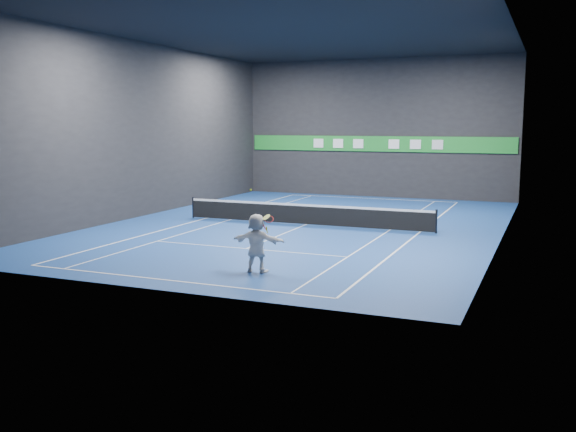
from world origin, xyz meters
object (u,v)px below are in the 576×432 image
at_px(player, 257,243).
at_px(tennis_ball, 251,190).
at_px(tennis_net, 305,214).
at_px(tennis_racket, 268,221).

xyz_separation_m(player, tennis_ball, (-0.25, 0.08, 1.72)).
distance_m(tennis_ball, tennis_net, 10.13).
xyz_separation_m(player, tennis_racket, (0.39, 0.05, 0.75)).
relative_size(player, tennis_ball, 29.61).
distance_m(player, tennis_ball, 1.74).
height_order(tennis_ball, tennis_net, tennis_ball).
height_order(player, tennis_racket, tennis_racket).
relative_size(player, tennis_racket, 3.03).
bearing_deg(player, tennis_net, -80.39).
distance_m(tennis_ball, tennis_racket, 1.16).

